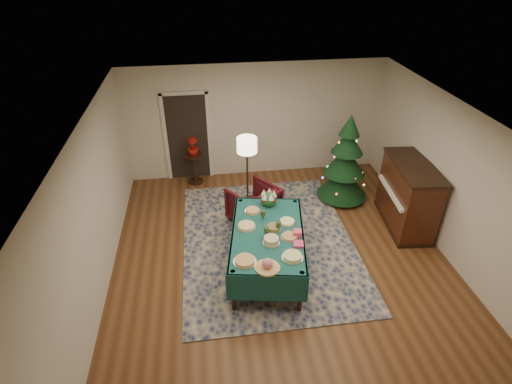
{
  "coord_description": "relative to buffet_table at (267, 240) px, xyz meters",
  "views": [
    {
      "loc": [
        -1.22,
        -5.15,
        4.92
      ],
      "look_at": [
        -0.36,
        0.94,
        1.03
      ],
      "focal_mm": 28.0,
      "sensor_mm": 36.0,
      "label": 1
    }
  ],
  "objects": [
    {
      "name": "goblet_0",
      "position": [
        -0.02,
        0.36,
        0.26
      ],
      "size": [
        0.09,
        0.09,
        0.19
      ],
      "color": "#2D471E",
      "rests_on": "buffet_table"
    },
    {
      "name": "goblet_2",
      "position": [
        -0.04,
        -0.11,
        0.26
      ],
      "size": [
        0.09,
        0.09,
        0.19
      ],
      "color": "#2D471E",
      "rests_on": "buffet_table"
    },
    {
      "name": "platter_2",
      "position": [
        0.27,
        -0.69,
        0.19
      ],
      "size": [
        0.33,
        0.33,
        0.07
      ],
      "color": "silver",
      "rests_on": "buffet_table"
    },
    {
      "name": "goblet_1",
      "position": [
        0.18,
        0.01,
        0.26
      ],
      "size": [
        0.09,
        0.09,
        0.19
      ],
      "color": "#2D471E",
      "rests_on": "buffet_table"
    },
    {
      "name": "platter_7",
      "position": [
        0.37,
        0.21,
        0.18
      ],
      "size": [
        0.29,
        0.29,
        0.05
      ],
      "color": "silver",
      "rests_on": "buffet_table"
    },
    {
      "name": "potted_plant",
      "position": [
        -1.2,
        3.19,
        0.19
      ],
      "size": [
        0.24,
        0.42,
        0.24
      ],
      "primitive_type": "imported",
      "color": "#A8130C",
      "rests_on": "side_table"
    },
    {
      "name": "platter_3",
      "position": [
        0.01,
        -0.29,
        0.21
      ],
      "size": [
        0.28,
        0.28,
        0.11
      ],
      "color": "silver",
      "rests_on": "buffet_table"
    },
    {
      "name": "buffet_table",
      "position": [
        0.0,
        0.0,
        0.0
      ],
      "size": [
        1.55,
        2.26,
        0.81
      ],
      "color": "black",
      "rests_on": "ground"
    },
    {
      "name": "platter_8",
      "position": [
        -0.17,
        0.62,
        0.18
      ],
      "size": [
        0.28,
        0.28,
        0.05
      ],
      "color": "silver",
      "rests_on": "buffet_table"
    },
    {
      "name": "room_shell",
      "position": [
        0.29,
        -0.01,
        0.7
      ],
      "size": [
        7.0,
        7.0,
        7.0
      ],
      "color": "#593319",
      "rests_on": "ground"
    },
    {
      "name": "doorway",
      "position": [
        -1.31,
        3.47,
        0.45
      ],
      "size": [
        1.08,
        0.04,
        2.16
      ],
      "color": "black",
      "rests_on": "ground"
    },
    {
      "name": "armchair",
      "position": [
        -0.04,
        1.46,
        -0.22
      ],
      "size": [
        1.15,
        1.13,
        0.87
      ],
      "primitive_type": "imported",
      "rotation": [
        0.0,
        0.0,
        3.76
      ],
      "color": "#420E12",
      "rests_on": "ground"
    },
    {
      "name": "platter_0",
      "position": [
        -0.46,
        -0.67,
        0.18
      ],
      "size": [
        0.36,
        0.36,
        0.05
      ],
      "color": "silver",
      "rests_on": "buffet_table"
    },
    {
      "name": "platter_1",
      "position": [
        -0.15,
        -0.85,
        0.23
      ],
      "size": [
        0.38,
        0.38,
        0.18
      ],
      "color": "silver",
      "rests_on": "buffet_table"
    },
    {
      "name": "platter_4",
      "position": [
        0.33,
        -0.19,
        0.18
      ],
      "size": [
        0.29,
        0.29,
        0.05
      ],
      "color": "silver",
      "rests_on": "buffet_table"
    },
    {
      "name": "gift_box",
      "position": [
        0.46,
        -0.17,
        0.21
      ],
      "size": [
        0.15,
        0.15,
        0.11
      ],
      "primitive_type": "cube",
      "rotation": [
        0.0,
        0.0,
        -0.17
      ],
      "color": "#F94565",
      "rests_on": "buffet_table"
    },
    {
      "name": "rug",
      "position": [
        0.14,
        0.73,
        -0.64
      ],
      "size": [
        3.21,
        4.21,
        0.02
      ],
      "primitive_type": "cube",
      "rotation": [
        0.0,
        0.0,
        -0.0
      ],
      "color": "#14214B",
      "rests_on": "ground"
    },
    {
      "name": "centerpiece",
      "position": [
        0.15,
        0.8,
        0.3
      ],
      "size": [
        0.29,
        0.29,
        0.34
      ],
      "color": "#1E4C1E",
      "rests_on": "buffet_table"
    },
    {
      "name": "piano",
      "position": [
        2.94,
        0.91,
        0.02
      ],
      "size": [
        0.88,
        1.64,
        1.36
      ],
      "color": "black",
      "rests_on": "ground"
    },
    {
      "name": "platter_5",
      "position": [
        -0.33,
        0.18,
        0.19
      ],
      "size": [
        0.33,
        0.33,
        0.06
      ],
      "color": "silver",
      "rests_on": "buffet_table"
    },
    {
      "name": "napkin_stack",
      "position": [
        0.43,
        -0.4,
        0.18
      ],
      "size": [
        0.19,
        0.19,
        0.04
      ],
      "primitive_type": "cube",
      "rotation": [
        0.0,
        0.0,
        -0.17
      ],
      "color": "#D33A6C",
      "rests_on": "buffet_table"
    },
    {
      "name": "christmas_tree",
      "position": [
        2.02,
        2.03,
        0.24
      ],
      "size": [
        1.34,
        1.34,
        1.97
      ],
      "color": "black",
      "rests_on": "ground"
    },
    {
      "name": "side_table",
      "position": [
        -1.2,
        3.19,
        -0.3
      ],
      "size": [
        0.41,
        0.41,
        0.73
      ],
      "color": "black",
      "rests_on": "ground"
    },
    {
      "name": "floor_lamp",
      "position": [
        -0.11,
        1.9,
        0.76
      ],
      "size": [
        0.4,
        0.4,
        1.67
      ],
      "color": "#A57F3F",
      "rests_on": "ground"
    },
    {
      "name": "platter_6",
      "position": [
        0.1,
        0.05,
        0.2
      ],
      "size": [
        0.26,
        0.26,
        0.08
      ],
      "color": "silver",
      "rests_on": "buffet_table"
    }
  ]
}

